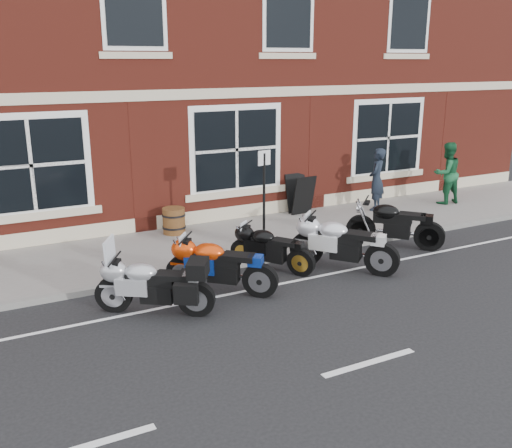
% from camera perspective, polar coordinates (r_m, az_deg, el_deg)
% --- Properties ---
extents(ground, '(80.00, 80.00, 0.00)m').
position_cam_1_polar(ground, '(10.83, 1.31, -6.70)').
color(ground, black).
rests_on(ground, ground).
extents(sidewalk, '(30.00, 3.00, 0.12)m').
position_cam_1_polar(sidewalk, '(13.35, -4.91, -2.02)').
color(sidewalk, slate).
rests_on(sidewalk, ground).
extents(kerb, '(30.00, 0.16, 0.12)m').
position_cam_1_polar(kerb, '(11.99, -1.97, -4.11)').
color(kerb, slate).
rests_on(kerb, ground).
extents(pub_building, '(24.00, 12.00, 12.00)m').
position_cam_1_polar(pub_building, '(19.92, -14.33, 20.81)').
color(pub_building, maroon).
rests_on(pub_building, ground).
extents(moto_touring_silver, '(1.80, 1.28, 1.37)m').
position_cam_1_polar(moto_touring_silver, '(9.88, -10.47, -5.80)').
color(moto_touring_silver, black).
rests_on(moto_touring_silver, ground).
extents(moto_sport_red, '(1.68, 1.59, 0.98)m').
position_cam_1_polar(moto_sport_red, '(10.60, -3.70, -4.00)').
color(moto_sport_red, black).
rests_on(moto_sport_red, ground).
extents(moto_sport_black, '(1.15, 1.67, 0.86)m').
position_cam_1_polar(moto_sport_black, '(11.73, 1.47, -2.31)').
color(moto_sport_black, black).
rests_on(moto_sport_black, ground).
extents(moto_sport_silver, '(1.54, 1.91, 1.04)m').
position_cam_1_polar(moto_sport_silver, '(11.84, 8.57, -1.80)').
color(moto_sport_silver, black).
rests_on(moto_sport_silver, ground).
extents(moto_naked_black, '(1.60, 1.78, 1.01)m').
position_cam_1_polar(moto_naked_black, '(13.57, 13.55, 0.18)').
color(moto_naked_black, black).
rests_on(moto_naked_black, ground).
extents(pedestrian_left, '(0.76, 0.72, 1.74)m').
position_cam_1_polar(pedestrian_left, '(16.29, 11.97, 4.39)').
color(pedestrian_left, black).
rests_on(pedestrian_left, sidewalk).
extents(pedestrian_right, '(0.91, 0.73, 1.80)m').
position_cam_1_polar(pedestrian_right, '(17.59, 18.52, 4.85)').
color(pedestrian_right, '#17532E').
rests_on(pedestrian_right, sidewalk).
extents(a_board_sign, '(0.68, 0.48, 1.08)m').
position_cam_1_polar(a_board_sign, '(15.68, 4.44, 3.00)').
color(a_board_sign, black).
rests_on(a_board_sign, sidewalk).
extents(barrel_planter, '(0.57, 0.57, 0.63)m').
position_cam_1_polar(barrel_planter, '(14.00, -8.21, 0.33)').
color(barrel_planter, '#4E2314').
rests_on(barrel_planter, sidewalk).
extents(parking_sign, '(0.32, 0.07, 2.24)m').
position_cam_1_polar(parking_sign, '(12.31, 0.81, 3.01)').
color(parking_sign, black).
rests_on(parking_sign, sidewalk).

